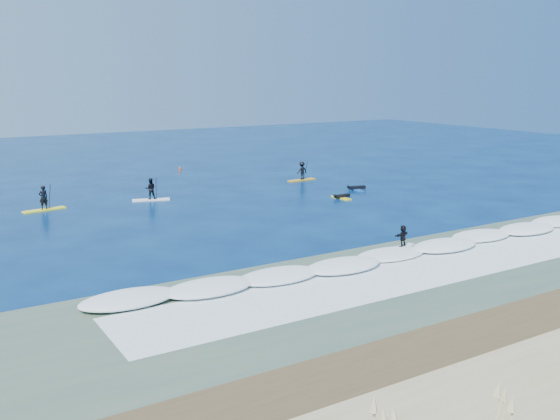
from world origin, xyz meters
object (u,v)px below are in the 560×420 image
sup_paddler_right (302,172)px  prone_paddler_far (356,188)px  sup_paddler_left (44,201)px  prone_paddler_near (341,197)px  sup_paddler_center (151,191)px  wave_surfer (403,237)px  marker_buoy (180,169)px

sup_paddler_right → prone_paddler_far: 7.35m
sup_paddler_left → prone_paddler_far: size_ratio=1.40×
prone_paddler_near → prone_paddler_far: (3.72, 2.61, 0.01)m
sup_paddler_center → wave_surfer: size_ratio=1.59×
sup_paddler_center → marker_buoy: (8.67, 14.26, -0.58)m
sup_paddler_center → wave_surfer: 24.56m
sup_paddler_right → prone_paddler_far: size_ratio=1.33×
prone_paddler_near → sup_paddler_left: bearing=67.7°
sup_paddler_right → prone_paddler_near: (-2.32, -9.80, -0.72)m
sup_paddler_center → sup_paddler_right: size_ratio=1.01×
sup_paddler_center → prone_paddler_far: 19.14m
sup_paddler_right → wave_surfer: bearing=-114.8°
prone_paddler_far → sup_paddler_left: bearing=92.2°
sup_paddler_right → prone_paddler_near: size_ratio=1.47×
sup_paddler_left → sup_paddler_center: 8.79m
sup_paddler_left → sup_paddler_center: sup_paddler_left is taller
sup_paddler_right → prone_paddler_near: bearing=-108.0°
marker_buoy → sup_paddler_left: bearing=-141.8°
prone_paddler_near → prone_paddler_far: bearing=-57.1°
wave_surfer → sup_paddler_right: bearing=57.5°
sup_paddler_right → prone_paddler_far: sup_paddler_right is taller
prone_paddler_near → wave_surfer: (-6.84, -15.30, 0.66)m
wave_surfer → sup_paddler_left: bearing=112.3°
sup_paddler_right → prone_paddler_far: bearing=-83.7°
sup_paddler_left → sup_paddler_right: size_ratio=1.06×
sup_paddler_center → prone_paddler_near: size_ratio=1.48×
prone_paddler_near → wave_surfer: wave_surfer is taller
prone_paddler_far → marker_buoy: marker_buoy is taller
marker_buoy → prone_paddler_far: bearing=-63.8°
wave_surfer → prone_paddler_far: bearing=47.0°
prone_paddler_near → prone_paddler_far: 4.54m
sup_paddler_left → prone_paddler_near: bearing=-29.9°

